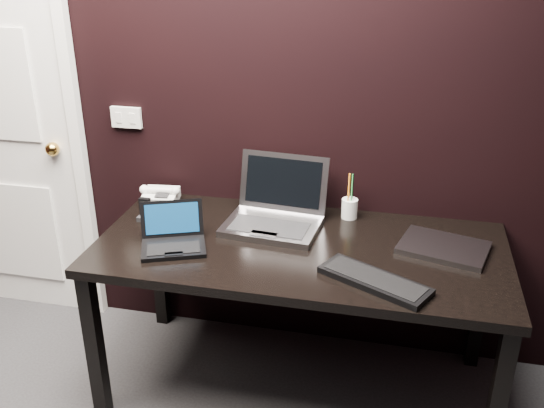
% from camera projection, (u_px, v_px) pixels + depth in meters
% --- Properties ---
extents(wall_back, '(4.00, 0.00, 4.00)m').
position_uv_depth(wall_back, '(252.00, 86.00, 2.70)').
color(wall_back, black).
rests_on(wall_back, ground).
extents(wall_switch, '(0.15, 0.02, 0.10)m').
position_uv_depth(wall_switch, '(126.00, 117.00, 2.89)').
color(wall_switch, silver).
rests_on(wall_switch, wall_back).
extents(desk, '(1.70, 0.80, 0.74)m').
position_uv_depth(desk, '(300.00, 261.00, 2.55)').
color(desk, black).
rests_on(desk, ground).
extents(netbook, '(0.32, 0.31, 0.17)m').
position_uv_depth(netbook, '(173.00, 239.00, 2.49)').
color(netbook, black).
rests_on(netbook, desk).
extents(silver_laptop, '(0.44, 0.40, 0.28)m').
position_uv_depth(silver_laptop, '(275.00, 214.00, 2.67)').
color(silver_laptop, '#9B9BA0').
rests_on(silver_laptop, desk).
extents(ext_keyboard, '(0.44, 0.32, 0.03)m').
position_uv_depth(ext_keyboard, '(375.00, 280.00, 2.24)').
color(ext_keyboard, black).
rests_on(ext_keyboard, desk).
extents(closed_laptop, '(0.40, 0.33, 0.02)m').
position_uv_depth(closed_laptop, '(444.00, 248.00, 2.47)').
color(closed_laptop, gray).
rests_on(closed_laptop, desk).
extents(desk_phone, '(0.20, 0.17, 0.10)m').
position_uv_depth(desk_phone, '(161.00, 196.00, 2.90)').
color(desk_phone, silver).
rests_on(desk_phone, desk).
extents(mobile_phone, '(0.06, 0.05, 0.10)m').
position_uv_depth(mobile_phone, '(145.00, 212.00, 2.72)').
color(mobile_phone, black).
rests_on(mobile_phone, desk).
extents(pen_cup, '(0.10, 0.10, 0.21)m').
position_uv_depth(pen_cup, '(350.00, 208.00, 2.74)').
color(pen_cup, white).
rests_on(pen_cup, desk).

